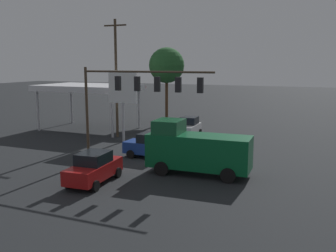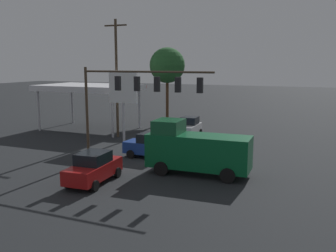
{
  "view_description": "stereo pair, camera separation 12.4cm",
  "coord_description": "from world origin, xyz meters",
  "px_view_note": "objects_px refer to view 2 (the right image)",
  "views": [
    {
      "loc": [
        -11.05,
        24.24,
        7.34
      ],
      "look_at": [
        0.0,
        -2.0,
        2.54
      ],
      "focal_mm": 40.0,
      "sensor_mm": 36.0,
      "label": 1
    },
    {
      "loc": [
        -11.17,
        24.19,
        7.34
      ],
      "look_at": [
        0.0,
        -2.0,
        2.54
      ],
      "focal_mm": 40.0,
      "sensor_mm": 36.0,
      "label": 2
    }
  ],
  "objects_px": {
    "utility_pole": "(117,76)",
    "sedan_waiting": "(152,146)",
    "traffic_signal_assembly": "(137,90)",
    "price_sign": "(123,90)",
    "street_tree": "(167,66)",
    "delivery_truck": "(196,149)",
    "sedan_far": "(94,168)",
    "hatchback_crossing": "(189,127)"
  },
  "relations": [
    {
      "from": "utility_pole",
      "to": "sedan_far",
      "type": "distance_m",
      "value": 15.51
    },
    {
      "from": "traffic_signal_assembly",
      "to": "delivery_truck",
      "type": "height_order",
      "value": "traffic_signal_assembly"
    },
    {
      "from": "utility_pole",
      "to": "price_sign",
      "type": "height_order",
      "value": "utility_pole"
    },
    {
      "from": "traffic_signal_assembly",
      "to": "sedan_far",
      "type": "xyz_separation_m",
      "value": [
        0.93,
        4.06,
        -4.53
      ]
    },
    {
      "from": "delivery_truck",
      "to": "sedan_far",
      "type": "height_order",
      "value": "delivery_truck"
    },
    {
      "from": "hatchback_crossing",
      "to": "sedan_far",
      "type": "distance_m",
      "value": 16.36
    },
    {
      "from": "delivery_truck",
      "to": "street_tree",
      "type": "xyz_separation_m",
      "value": [
        10.4,
        -19.44,
        5.35
      ]
    },
    {
      "from": "delivery_truck",
      "to": "price_sign",
      "type": "bearing_deg",
      "value": -39.57
    },
    {
      "from": "traffic_signal_assembly",
      "to": "sedan_waiting",
      "type": "relative_size",
      "value": 2.19
    },
    {
      "from": "hatchback_crossing",
      "to": "sedan_far",
      "type": "height_order",
      "value": "hatchback_crossing"
    },
    {
      "from": "sedan_waiting",
      "to": "street_tree",
      "type": "height_order",
      "value": "street_tree"
    },
    {
      "from": "price_sign",
      "to": "sedan_far",
      "type": "bearing_deg",
      "value": 111.04
    },
    {
      "from": "utility_pole",
      "to": "sedan_far",
      "type": "height_order",
      "value": "utility_pole"
    },
    {
      "from": "delivery_truck",
      "to": "sedan_waiting",
      "type": "relative_size",
      "value": 1.54
    },
    {
      "from": "price_sign",
      "to": "sedan_far",
      "type": "distance_m",
      "value": 12.98
    },
    {
      "from": "utility_pole",
      "to": "sedan_far",
      "type": "bearing_deg",
      "value": 114.81
    },
    {
      "from": "traffic_signal_assembly",
      "to": "sedan_waiting",
      "type": "bearing_deg",
      "value": -85.02
    },
    {
      "from": "sedan_waiting",
      "to": "street_tree",
      "type": "relative_size",
      "value": 0.48
    },
    {
      "from": "delivery_truck",
      "to": "sedan_far",
      "type": "bearing_deg",
      "value": 36.2
    },
    {
      "from": "street_tree",
      "to": "traffic_signal_assembly",
      "type": "bearing_deg",
      "value": 107.29
    },
    {
      "from": "traffic_signal_assembly",
      "to": "street_tree",
      "type": "bearing_deg",
      "value": -72.71
    },
    {
      "from": "traffic_signal_assembly",
      "to": "price_sign",
      "type": "height_order",
      "value": "traffic_signal_assembly"
    },
    {
      "from": "sedan_far",
      "to": "delivery_truck",
      "type": "bearing_deg",
      "value": 124.9
    },
    {
      "from": "traffic_signal_assembly",
      "to": "sedan_far",
      "type": "height_order",
      "value": "traffic_signal_assembly"
    },
    {
      "from": "delivery_truck",
      "to": "sedan_waiting",
      "type": "height_order",
      "value": "delivery_truck"
    },
    {
      "from": "street_tree",
      "to": "sedan_waiting",
      "type": "bearing_deg",
      "value": 109.37
    },
    {
      "from": "hatchback_crossing",
      "to": "sedan_far",
      "type": "relative_size",
      "value": 0.86
    },
    {
      "from": "traffic_signal_assembly",
      "to": "price_sign",
      "type": "bearing_deg",
      "value": -54.33
    },
    {
      "from": "hatchback_crossing",
      "to": "sedan_waiting",
      "type": "xyz_separation_m",
      "value": [
        -0.32,
        9.32,
        0.0
      ]
    },
    {
      "from": "traffic_signal_assembly",
      "to": "price_sign",
      "type": "relative_size",
      "value": 1.46
    },
    {
      "from": "price_sign",
      "to": "hatchback_crossing",
      "type": "distance_m",
      "value": 7.86
    },
    {
      "from": "hatchback_crossing",
      "to": "street_tree",
      "type": "height_order",
      "value": "street_tree"
    },
    {
      "from": "traffic_signal_assembly",
      "to": "hatchback_crossing",
      "type": "xyz_separation_m",
      "value": [
        0.58,
        -12.3,
        -4.53
      ]
    },
    {
      "from": "utility_pole",
      "to": "sedan_waiting",
      "type": "xyz_separation_m",
      "value": [
        -6.82,
        6.25,
        -5.1
      ]
    },
    {
      "from": "price_sign",
      "to": "street_tree",
      "type": "distance_m",
      "value": 12.28
    },
    {
      "from": "hatchback_crossing",
      "to": "sedan_waiting",
      "type": "distance_m",
      "value": 9.33
    },
    {
      "from": "traffic_signal_assembly",
      "to": "delivery_truck",
      "type": "bearing_deg",
      "value": -178.53
    },
    {
      "from": "price_sign",
      "to": "delivery_truck",
      "type": "xyz_separation_m",
      "value": [
        -9.68,
        7.37,
        -3.2
      ]
    },
    {
      "from": "hatchback_crossing",
      "to": "sedan_far",
      "type": "bearing_deg",
      "value": -3.58
    },
    {
      "from": "utility_pole",
      "to": "sedan_waiting",
      "type": "relative_size",
      "value": 2.58
    },
    {
      "from": "sedan_far",
      "to": "sedan_waiting",
      "type": "bearing_deg",
      "value": 170.96
    },
    {
      "from": "price_sign",
      "to": "hatchback_crossing",
      "type": "bearing_deg",
      "value": -134.85
    }
  ]
}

